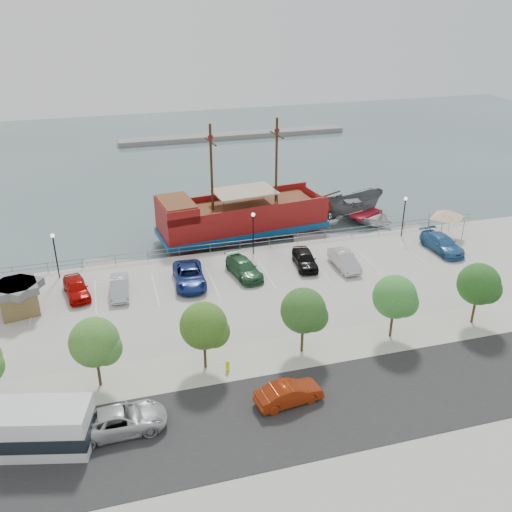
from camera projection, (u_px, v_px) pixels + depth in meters
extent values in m
plane|color=#475C5C|center=(273.00, 295.00, 50.15)|extent=(160.00, 160.00, 0.00)
cube|color=#B2AEA6|center=(385.00, 468.00, 31.79)|extent=(100.00, 58.00, 1.20)
cube|color=#242424|center=(349.00, 402.00, 35.86)|extent=(100.00, 8.00, 0.04)
cube|color=beige|center=(315.00, 349.00, 41.05)|extent=(100.00, 4.00, 0.05)
cylinder|color=slate|center=(250.00, 240.00, 56.06)|extent=(50.00, 0.06, 0.06)
cylinder|color=slate|center=(250.00, 243.00, 56.23)|extent=(50.00, 0.06, 0.06)
cube|color=gray|center=(234.00, 136.00, 100.06)|extent=(40.00, 3.00, 0.80)
cube|color=maroon|center=(243.00, 219.00, 60.57)|extent=(18.07, 7.52, 2.85)
cube|color=navy|center=(243.00, 227.00, 60.98)|extent=(18.43, 7.89, 0.66)
cone|color=maroon|center=(323.00, 207.00, 63.91)|extent=(4.11, 5.64, 5.26)
cube|color=maroon|center=(176.00, 209.00, 57.15)|extent=(3.92, 5.83, 1.53)
cube|color=brown|center=(176.00, 201.00, 56.79)|extent=(3.65, 5.37, 0.13)
cube|color=brown|center=(247.00, 205.00, 60.12)|extent=(14.72, 6.48, 0.16)
cube|color=maroon|center=(234.00, 195.00, 61.97)|extent=(17.44, 2.30, 0.77)
cube|color=maroon|center=(252.00, 211.00, 57.60)|extent=(17.44, 2.30, 0.77)
cylinder|color=#382111|center=(276.00, 161.00, 59.32)|extent=(0.29, 0.29, 8.99)
cylinder|color=#382111|center=(211.00, 169.00, 56.86)|extent=(0.29, 0.29, 8.99)
cylinder|color=#382111|center=(277.00, 135.00, 58.13)|extent=(0.54, 3.28, 0.15)
cylinder|color=#382111|center=(211.00, 142.00, 55.66)|extent=(0.54, 3.28, 0.15)
cube|color=tan|center=(244.00, 191.00, 59.31)|extent=(6.81, 4.89, 0.13)
cylinder|color=#382111|center=(329.00, 195.00, 63.61)|extent=(2.73, 0.50, 0.65)
imported|color=#4D4F51|center=(352.00, 207.00, 65.40)|extent=(7.87, 3.53, 2.96)
imported|color=silver|center=(366.00, 217.00, 64.77)|extent=(7.74, 8.63, 1.47)
cube|color=gray|center=(118.00, 265.00, 54.89)|extent=(7.03, 4.33, 0.39)
cube|color=gray|center=(330.00, 240.00, 60.28)|extent=(8.04, 4.34, 0.44)
cube|color=gray|center=(398.00, 232.00, 62.25)|extent=(6.50, 2.90, 0.36)
cube|color=olive|center=(18.00, 301.00, 45.23)|extent=(3.29, 3.29, 2.03)
cube|color=#5E5F62|center=(15.00, 287.00, 44.69)|extent=(3.73, 3.73, 0.65)
cylinder|color=slate|center=(428.00, 223.00, 59.56)|extent=(0.07, 0.07, 2.11)
cylinder|color=slate|center=(450.00, 221.00, 60.10)|extent=(0.07, 0.07, 2.11)
cylinder|color=slate|center=(441.00, 233.00, 57.38)|extent=(0.07, 0.07, 2.11)
cylinder|color=slate|center=(463.00, 230.00, 57.91)|extent=(0.07, 0.07, 2.11)
pyramid|color=silver|center=(448.00, 210.00, 57.92)|extent=(4.18, 4.18, 0.87)
imported|color=#B9BABB|center=(120.00, 420.00, 33.34)|extent=(5.51, 2.63, 1.52)
imported|color=#95290B|center=(289.00, 393.00, 35.56)|extent=(4.47, 2.06, 1.42)
cube|color=silver|center=(21.00, 429.00, 31.81)|extent=(8.16, 4.44, 2.77)
cube|color=black|center=(21.00, 431.00, 31.88)|extent=(8.29, 4.58, 0.89)
cylinder|color=yellow|center=(228.00, 367.00, 38.60)|extent=(0.26, 0.26, 0.65)
sphere|color=yellow|center=(228.00, 363.00, 38.45)|extent=(0.28, 0.28, 0.28)
cylinder|color=black|center=(56.00, 258.00, 50.06)|extent=(0.12, 0.12, 4.00)
sphere|color=#FFF2CC|center=(52.00, 236.00, 49.14)|extent=(0.36, 0.36, 0.36)
cylinder|color=black|center=(253.00, 235.00, 54.48)|extent=(0.12, 0.12, 4.00)
sphere|color=#FFF2CC|center=(253.00, 215.00, 53.56)|extent=(0.36, 0.36, 0.36)
cylinder|color=black|center=(403.00, 218.00, 58.40)|extent=(0.12, 0.12, 4.00)
sphere|color=#FFF2CC|center=(406.00, 199.00, 57.49)|extent=(0.36, 0.36, 0.36)
cylinder|color=#473321|center=(99.00, 372.00, 36.90)|extent=(0.20, 0.20, 2.20)
sphere|color=#3D6C29|center=(94.00, 342.00, 35.90)|extent=(3.20, 3.20, 3.20)
sphere|color=#3D6C29|center=(105.00, 349.00, 35.96)|extent=(2.20, 2.20, 2.20)
cylinder|color=#473321|center=(205.00, 354.00, 38.62)|extent=(0.20, 0.20, 2.20)
sphere|color=#365D1C|center=(204.00, 326.00, 37.61)|extent=(3.20, 3.20, 3.20)
sphere|color=#365D1C|center=(214.00, 332.00, 37.68)|extent=(2.20, 2.20, 2.20)
cylinder|color=#473321|center=(302.00, 338.00, 40.33)|extent=(0.20, 0.20, 2.20)
sphere|color=#2B5320|center=(303.00, 311.00, 39.33)|extent=(3.20, 3.20, 3.20)
sphere|color=#2B5320|center=(313.00, 316.00, 39.39)|extent=(2.20, 2.20, 2.20)
cylinder|color=#473321|center=(391.00, 324.00, 42.05)|extent=(0.20, 0.20, 2.20)
sphere|color=#34762D|center=(395.00, 297.00, 41.05)|extent=(3.20, 3.20, 3.20)
sphere|color=#34762D|center=(404.00, 302.00, 41.11)|extent=(2.20, 2.20, 2.20)
cylinder|color=#473321|center=(474.00, 310.00, 43.77)|extent=(0.20, 0.20, 2.20)
sphere|color=#23511C|center=(479.00, 284.00, 42.77)|extent=(3.20, 3.20, 3.20)
sphere|color=#23511C|center=(487.00, 290.00, 42.83)|extent=(2.20, 2.20, 2.20)
imported|color=#AA0703|center=(76.00, 288.00, 47.69)|extent=(2.56, 4.69, 1.51)
imported|color=#B6BAC3|center=(120.00, 287.00, 47.93)|extent=(1.78, 4.40, 1.42)
imported|color=navy|center=(189.00, 276.00, 49.56)|extent=(2.90, 5.73, 1.55)
imported|color=#25552F|center=(244.00, 268.00, 50.98)|extent=(2.90, 5.33, 1.46)
imported|color=black|center=(305.00, 259.00, 52.62)|extent=(2.34, 4.68, 1.53)
imported|color=silver|center=(344.00, 260.00, 52.40)|extent=(1.63, 4.54, 1.49)
imported|color=#2E659D|center=(442.00, 243.00, 55.66)|extent=(2.56, 5.54, 1.57)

